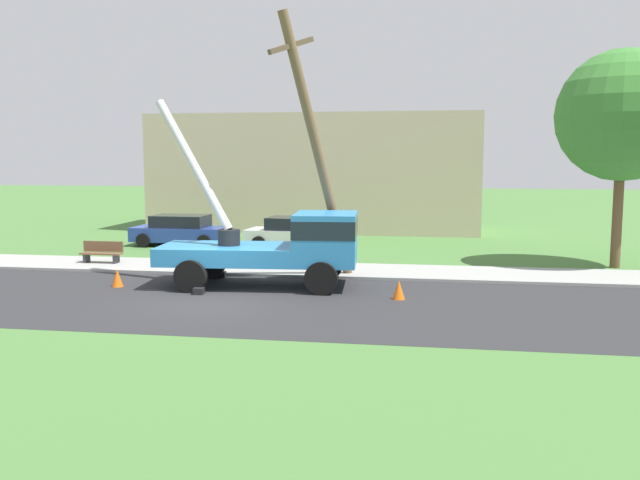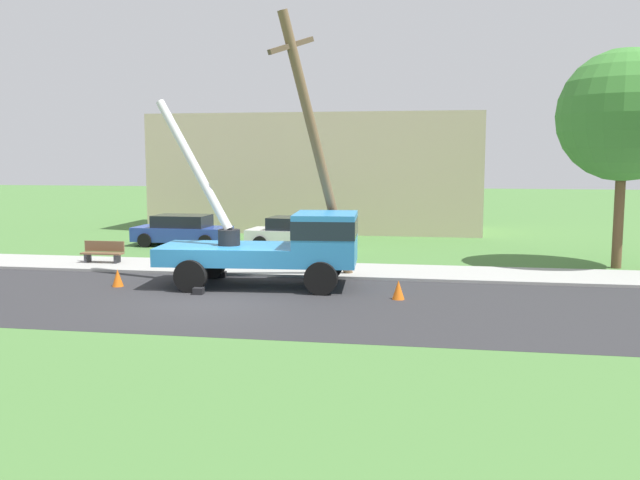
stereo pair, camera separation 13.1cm
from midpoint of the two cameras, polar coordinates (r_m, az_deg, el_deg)
name	(u,v)px [view 2 (the right image)]	position (r m, az deg, el deg)	size (l,w,h in m)	color
ground_plane	(296,246)	(31.16, -1.94, -0.52)	(120.00, 120.00, 0.00)	#477538
road_asphalt	(212,300)	(19.71, -8.93, -5.01)	(80.00, 7.79, 0.01)	#2B2B2D
sidewalk_strip	(259,268)	(24.77, -5.00, -2.38)	(80.00, 2.95, 0.10)	#9E9E99
utility_truck	(285,242)	(21.31, -2.81, -0.21)	(6.92, 3.23, 5.98)	#2D84C6
leaning_utility_pole	(317,147)	(22.11, -0.13, 7.88)	(2.41, 2.94, 8.63)	brown
traffic_cone_ahead	(398,290)	(19.65, 6.81, -4.19)	(0.36, 0.36, 0.56)	orange
traffic_cone_behind	(118,278)	(22.35, -16.53, -3.08)	(0.36, 0.36, 0.56)	orange
parked_sedan_blue	(182,230)	(31.89, -11.42, 0.81)	(4.44, 2.08, 1.42)	#263F99
parked_sedan_white	(297,233)	(30.12, -1.80, 0.59)	(4.53, 2.24, 1.42)	silver
park_bench	(103,253)	(26.96, -17.70, -1.04)	(1.60, 0.45, 0.90)	brown
roadside_tree_near	(624,116)	(27.10, 24.39, 9.53)	(4.76, 4.76, 7.96)	brown
lowrise_building_backdrop	(318,173)	(38.46, -0.09, 5.70)	(18.00, 6.00, 6.40)	#C6B293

